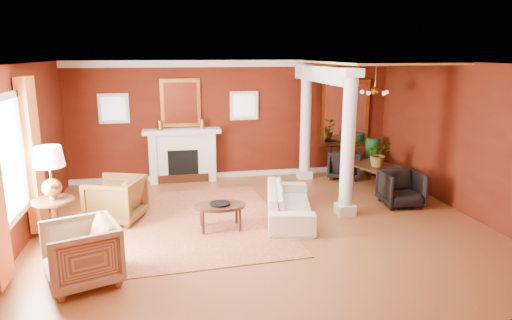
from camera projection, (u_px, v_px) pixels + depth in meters
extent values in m
plane|color=brown|center=(263.00, 226.00, 8.31)|extent=(8.00, 8.00, 0.00)
cube|color=#52190B|center=(234.00, 120.00, 11.32)|extent=(8.00, 0.04, 2.90)
cube|color=#52190B|center=(335.00, 217.00, 4.63)|extent=(8.00, 0.04, 2.90)
cube|color=#52190B|center=(17.00, 158.00, 7.23)|extent=(0.04, 7.00, 2.90)
cube|color=#52190B|center=(467.00, 140.00, 8.73)|extent=(0.04, 7.00, 2.90)
cube|color=white|center=(264.00, 63.00, 7.64)|extent=(8.00, 7.00, 0.04)
cube|color=silver|center=(183.00, 157.00, 11.11)|extent=(1.60, 0.34, 1.20)
cube|color=black|center=(183.00, 164.00, 10.97)|extent=(0.72, 0.03, 0.70)
cube|color=black|center=(184.00, 178.00, 11.06)|extent=(1.20, 0.05, 0.20)
cube|color=silver|center=(182.00, 131.00, 10.92)|extent=(1.85, 0.42, 0.10)
cube|color=silver|center=(153.00, 158.00, 10.95)|extent=(0.16, 0.40, 1.20)
cube|color=silver|center=(212.00, 156.00, 11.21)|extent=(0.16, 0.40, 1.20)
cube|color=gold|center=(181.00, 103.00, 10.93)|extent=(0.95, 0.06, 1.15)
cube|color=white|center=(181.00, 103.00, 10.90)|extent=(0.78, 0.02, 0.98)
cube|color=silver|center=(114.00, 108.00, 10.68)|extent=(0.70, 0.06, 0.70)
cube|color=white|center=(114.00, 109.00, 10.64)|extent=(0.54, 0.02, 0.54)
cube|color=silver|center=(244.00, 106.00, 11.26)|extent=(0.70, 0.06, 0.70)
cube|color=white|center=(244.00, 106.00, 11.22)|extent=(0.54, 0.02, 0.54)
cube|color=white|center=(4.00, 160.00, 6.63)|extent=(0.03, 1.30, 1.70)
cube|color=silver|center=(21.00, 150.00, 7.31)|extent=(0.08, 0.10, 1.90)
cube|color=#B9571F|center=(32.00, 155.00, 7.64)|extent=(0.18, 0.55, 2.60)
cube|color=silver|center=(345.00, 209.00, 8.89)|extent=(0.34, 0.34, 0.20)
cylinder|color=silver|center=(348.00, 141.00, 8.58)|extent=(0.26, 0.26, 2.50)
cube|color=silver|center=(351.00, 73.00, 8.29)|extent=(0.36, 0.36, 0.16)
cube|color=silver|center=(304.00, 174.00, 11.47)|extent=(0.34, 0.34, 0.20)
cylinder|color=silver|center=(306.00, 121.00, 11.16)|extent=(0.26, 0.26, 2.50)
cube|color=silver|center=(307.00, 68.00, 10.87)|extent=(0.36, 0.36, 0.16)
cube|color=silver|center=(322.00, 74.00, 9.84)|extent=(0.30, 3.20, 0.32)
cube|color=#EBB645|center=(376.00, 62.00, 9.86)|extent=(2.30, 3.40, 0.04)
cube|color=gold|center=(345.00, 113.00, 11.80)|extent=(1.30, 0.06, 1.70)
cube|color=white|center=(346.00, 113.00, 11.77)|extent=(1.10, 0.02, 1.50)
cylinder|color=#A67534|center=(376.00, 76.00, 9.98)|extent=(0.02, 0.02, 0.65)
sphere|color=#A67534|center=(375.00, 91.00, 10.05)|extent=(0.20, 0.20, 0.20)
sphere|color=#EFE6CB|center=(387.00, 92.00, 10.11)|extent=(0.09, 0.09, 0.09)
sphere|color=#EFE6CB|center=(373.00, 91.00, 10.33)|extent=(0.09, 0.09, 0.09)
sphere|color=#EFE6CB|center=(362.00, 92.00, 10.18)|extent=(0.09, 0.09, 0.09)
sphere|color=#EFE6CB|center=(368.00, 93.00, 9.86)|extent=(0.09, 0.09, 0.09)
sphere|color=#EFE6CB|center=(384.00, 93.00, 9.82)|extent=(0.09, 0.09, 0.09)
cube|color=silver|center=(234.00, 64.00, 10.97)|extent=(8.00, 0.08, 0.16)
cube|color=silver|center=(235.00, 174.00, 11.60)|extent=(8.00, 0.08, 0.12)
cube|color=maroon|center=(200.00, 221.00, 8.51)|extent=(3.21, 4.14, 0.02)
imported|color=beige|center=(289.00, 198.00, 8.61)|extent=(1.03, 2.16, 0.81)
imported|color=black|center=(115.00, 197.00, 8.43)|extent=(1.11, 1.14, 0.93)
imported|color=tan|center=(81.00, 251.00, 6.14)|extent=(1.12, 1.16, 0.95)
cylinder|color=black|center=(220.00, 206.00, 8.04)|extent=(0.92, 0.92, 0.05)
cylinder|color=black|center=(203.00, 224.00, 7.84)|extent=(0.05, 0.05, 0.41)
cylinder|color=black|center=(240.00, 221.00, 7.96)|extent=(0.05, 0.05, 0.41)
cylinder|color=black|center=(201.00, 216.00, 8.22)|extent=(0.05, 0.05, 0.41)
cylinder|color=black|center=(236.00, 214.00, 8.34)|extent=(0.05, 0.05, 0.41)
imported|color=black|center=(218.00, 200.00, 7.95)|extent=(0.15, 0.02, 0.20)
cylinder|color=black|center=(58.00, 242.00, 7.54)|extent=(0.48, 0.48, 0.04)
cylinder|color=black|center=(56.00, 222.00, 7.46)|extent=(0.10, 0.10, 0.74)
cylinder|color=black|center=(53.00, 201.00, 7.37)|extent=(0.66, 0.66, 0.04)
sphere|color=#A67534|center=(52.00, 188.00, 7.32)|extent=(0.31, 0.31, 0.31)
cylinder|color=#A67534|center=(51.00, 174.00, 7.27)|extent=(0.03, 0.03, 0.33)
cone|color=#EFE6CB|center=(49.00, 156.00, 7.21)|extent=(0.48, 0.48, 0.33)
imported|color=black|center=(380.00, 171.00, 10.47)|extent=(0.94, 1.62, 0.85)
imported|color=black|center=(401.00, 187.00, 9.32)|extent=(0.82, 0.77, 0.80)
imported|color=black|center=(344.00, 162.00, 11.42)|extent=(1.00, 0.97, 0.80)
sphere|color=#15431D|center=(371.00, 167.00, 11.79)|extent=(0.40, 0.40, 0.40)
cylinder|color=#15431D|center=(372.00, 156.00, 11.72)|extent=(0.36, 0.36, 0.95)
imported|color=#26591E|center=(379.00, 143.00, 10.31)|extent=(0.54, 0.60, 0.46)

